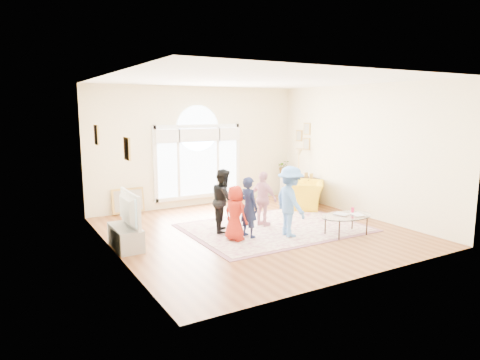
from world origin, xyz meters
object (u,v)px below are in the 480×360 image
television (125,209)px  armchair (305,195)px  tv_console (126,237)px  coffee_table (346,216)px  area_rug (274,227)px

television → armchair: (5.01, 0.90, -0.39)m
tv_console → armchair: 5.10m
tv_console → armchair: armchair is taller
television → coffee_table: 4.48m
area_rug → television: (-3.22, 0.29, 0.74)m
coffee_table → area_rug: bearing=131.8°
television → area_rug: bearing=-5.2°
coffee_table → tv_console: bearing=162.4°
tv_console → area_rug: bearing=-5.1°
area_rug → armchair: armchair is taller
area_rug → tv_console: bearing=174.9°
television → armchair: television is taller
television → coffee_table: size_ratio=0.95×
tv_console → television: 0.54m
area_rug → armchair: (1.79, 1.19, 0.35)m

